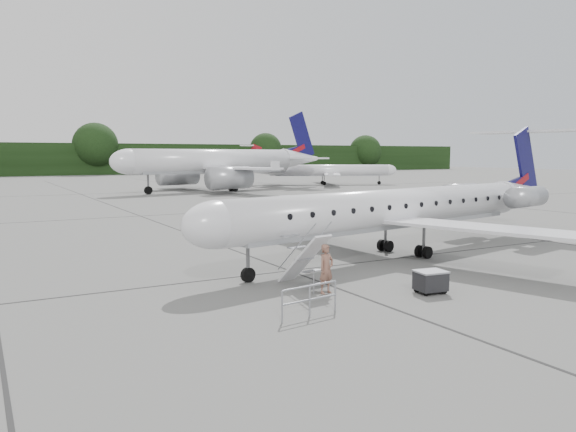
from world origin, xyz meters
TOP-DOWN VIEW (x-y plane):
  - ground at (0.00, 0.00)m, footprint 320.00×320.00m
  - treeline at (0.00, 130.00)m, footprint 260.00×4.00m
  - main_regional_jet at (-0.66, 2.78)m, footprint 29.73×23.76m
  - airstair at (-7.94, -0.72)m, footprint 1.24×2.31m
  - passenger at (-7.71, -1.94)m, footprint 0.76×0.58m
  - safety_railing at (-9.83, -4.22)m, footprint 2.19×0.40m
  - baggage_cart at (-4.31, -3.84)m, footprint 1.15×0.98m
  - bg_narrowbody at (10.81, 55.13)m, footprint 36.84×29.73m
  - bg_regional_right at (34.19, 61.36)m, footprint 31.64×28.27m

SIDE VIEW (x-z plane):
  - ground at x=0.00m, z-range 0.00..0.00m
  - baggage_cart at x=-4.31m, z-range 0.00..0.91m
  - safety_railing at x=-9.83m, z-range 0.00..1.00m
  - passenger at x=-7.71m, z-range 0.00..1.85m
  - airstair at x=-7.94m, z-range 0.00..2.14m
  - bg_regional_right at x=34.19m, z-range 0.00..6.84m
  - main_regional_jet at x=-0.66m, z-range 0.00..6.84m
  - treeline at x=0.00m, z-range 0.00..8.00m
  - bg_narrowbody at x=10.81m, z-range 0.00..11.75m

